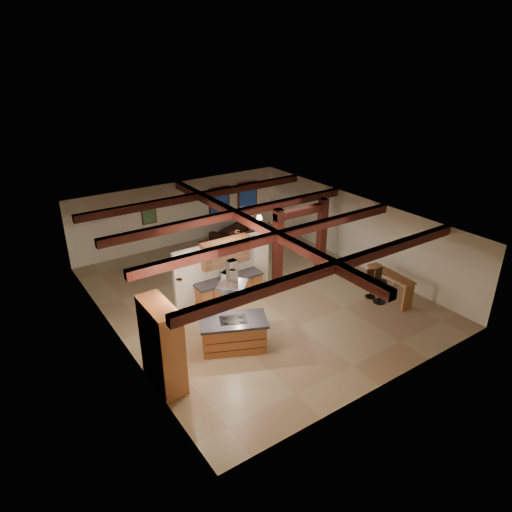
{
  "coord_description": "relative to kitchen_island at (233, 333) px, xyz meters",
  "views": [
    {
      "loc": [
        -8.17,
        -12.1,
        8.21
      ],
      "look_at": [
        0.4,
        0.5,
        1.28
      ],
      "focal_mm": 32.0,
      "sensor_mm": 36.0,
      "label": 1
    }
  ],
  "objects": [
    {
      "name": "timber_posts",
      "position": [
        4.82,
        2.81,
        1.27
      ],
      "size": [
        2.5,
        0.3,
        2.9
      ],
      "color": "#421610",
      "rests_on": "ground"
    },
    {
      "name": "side_table",
      "position": [
        6.06,
        7.43,
        -0.25
      ],
      "size": [
        0.44,
        0.44,
        0.5
      ],
      "primitive_type": "cube",
      "rotation": [
        0.0,
        0.0,
        0.1
      ],
      "color": "#421610",
      "rests_on": "ground"
    },
    {
      "name": "recessed_cans",
      "position": [
        -0.21,
        0.38,
        2.37
      ],
      "size": [
        3.16,
        2.46,
        0.03
      ],
      "color": "silver",
      "rests_on": "room_walls"
    },
    {
      "name": "microwave",
      "position": [
        1.28,
        2.42,
        0.57
      ],
      "size": [
        0.54,
        0.46,
        0.25
      ],
      "primitive_type": "imported",
      "rotation": [
        0.0,
        0.0,
        3.51
      ],
      "color": "#BCBCC1",
      "rests_on": "back_counter"
    },
    {
      "name": "framed_art",
      "position": [
        0.82,
        8.25,
        1.2
      ],
      "size": [
        0.65,
        0.05,
        0.85
      ],
      "color": "#421610",
      "rests_on": "room_walls"
    },
    {
      "name": "table_lamp",
      "position": [
        6.06,
        7.43,
        0.25
      ],
      "size": [
        0.3,
        0.3,
        0.35
      ],
      "color": "black",
      "rests_on": "side_table"
    },
    {
      "name": "bar_stool_b",
      "position": [
        5.69,
        -0.56,
        0.15
      ],
      "size": [
        0.44,
        0.44,
        1.26
      ],
      "color": "black",
      "rests_on": "ground"
    },
    {
      "name": "partition_wall",
      "position": [
        1.32,
        2.81,
        0.6
      ],
      "size": [
        3.8,
        0.18,
        2.2
      ],
      "primitive_type": "cube",
      "color": "silver",
      "rests_on": "ground"
    },
    {
      "name": "pantry_cabinet",
      "position": [
        -2.34,
        -0.29,
        0.7
      ],
      "size": [
        0.67,
        1.6,
        2.4
      ],
      "color": "#B06138",
      "rests_on": "ground"
    },
    {
      "name": "bar_stool_a",
      "position": [
        5.72,
        -0.14,
        0.03
      ],
      "size": [
        0.39,
        0.4,
        1.04
      ],
      "color": "black",
      "rests_on": "ground"
    },
    {
      "name": "ceiling_beams",
      "position": [
        2.32,
        2.31,
        2.26
      ],
      "size": [
        10.0,
        12.0,
        0.28
      ],
      "color": "#421610",
      "rests_on": "room_walls"
    },
    {
      "name": "room_walls",
      "position": [
        2.32,
        2.31,
        1.29
      ],
      "size": [
        12.0,
        12.0,
        12.0
      ],
      "color": "silver",
      "rests_on": "ground"
    },
    {
      "name": "sofa",
      "position": [
        4.59,
        7.81,
        -0.18
      ],
      "size": [
        2.34,
        1.66,
        0.64
      ],
      "primitive_type": "imported",
      "rotation": [
        0.0,
        0.0,
        3.56
      ],
      "color": "black",
      "rests_on": "ground"
    },
    {
      "name": "range_hood",
      "position": [
        0.0,
        0.0,
        1.29
      ],
      "size": [
        1.1,
        1.1,
        1.4
      ],
      "color": "silver",
      "rests_on": "room_walls"
    },
    {
      "name": "bar_counter",
      "position": [
        6.15,
        -0.61,
        0.19
      ],
      "size": [
        0.62,
        1.95,
        1.01
      ],
      "color": "#B06138",
      "rests_on": "ground"
    },
    {
      "name": "back_windows",
      "position": [
        5.12,
        8.24,
        1.0
      ],
      "size": [
        2.7,
        0.07,
        1.7
      ],
      "color": "#421610",
      "rests_on": "room_walls"
    },
    {
      "name": "back_counter",
      "position": [
        1.32,
        2.42,
        -0.02
      ],
      "size": [
        2.5,
        0.66,
        0.94
      ],
      "color": "#B06138",
      "rests_on": "ground"
    },
    {
      "name": "kitchen_island",
      "position": [
        0.0,
        0.0,
        0.0
      ],
      "size": [
        2.24,
        1.78,
        0.99
      ],
      "color": "#B06138",
      "rests_on": "ground"
    },
    {
      "name": "dining_table",
      "position": [
        2.64,
        4.74,
        -0.21
      ],
      "size": [
        1.83,
        1.43,
        0.57
      ],
      "primitive_type": "imported",
      "rotation": [
        0.0,
        0.0,
        -0.38
      ],
      "color": "#3E1A0F",
      "rests_on": "ground"
    },
    {
      "name": "ground",
      "position": [
        2.32,
        2.31,
        -0.5
      ],
      "size": [
        12.0,
        12.0,
        0.0
      ],
      "primitive_type": "plane",
      "color": "tan",
      "rests_on": "ground"
    },
    {
      "name": "dining_chairs",
      "position": [
        2.64,
        4.74,
        0.17
      ],
      "size": [
        2.19,
        2.19,
        1.31
      ],
      "color": "#421610",
      "rests_on": "ground"
    },
    {
      "name": "upper_display_cabinet",
      "position": [
        1.32,
        2.62,
        1.35
      ],
      "size": [
        1.8,
        0.36,
        0.95
      ],
      "color": "#B06138",
      "rests_on": "partition_wall"
    }
  ]
}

